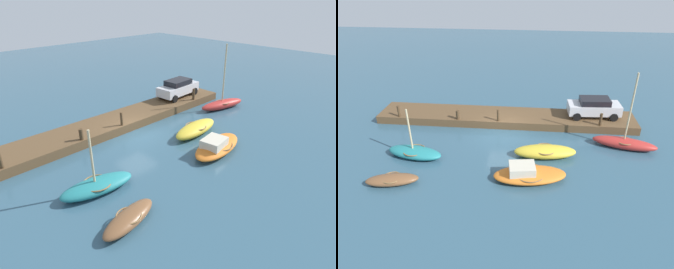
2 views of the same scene
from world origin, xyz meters
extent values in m
plane|color=#33566B|center=(0.00, 0.00, 0.00)|extent=(84.00, 84.00, 0.00)
cube|color=brown|center=(0.00, -2.21, 0.32)|extent=(21.10, 3.09, 0.63)
ellipsoid|color=orange|center=(-2.27, 5.62, 0.33)|extent=(4.69, 2.53, 0.66)
torus|color=olive|center=(-2.27, 5.62, 0.51)|extent=(2.25, 2.25, 0.07)
cube|color=beige|center=(-1.79, 5.69, 0.80)|extent=(1.73, 1.46, 0.55)
ellipsoid|color=teal|center=(5.64, 3.86, 0.35)|extent=(4.07, 2.10, 0.69)
torus|color=olive|center=(5.64, 3.86, 0.54)|extent=(1.77, 1.77, 0.07)
cylinder|color=#C6B284|center=(5.75, 3.84, 2.06)|extent=(0.12, 0.12, 3.01)
ellipsoid|color=brown|center=(5.95, 6.87, 0.30)|extent=(3.28, 1.73, 0.60)
torus|color=olive|center=(5.95, 6.87, 0.47)|extent=(1.39, 1.39, 0.07)
ellipsoid|color=#B72D28|center=(-8.87, 1.27, 0.39)|extent=(4.57, 2.16, 0.78)
torus|color=olive|center=(-8.87, 1.27, 0.60)|extent=(1.45, 1.45, 0.07)
cylinder|color=#C6B284|center=(-8.83, 1.26, 3.10)|extent=(0.12, 0.12, 4.96)
ellipsoid|color=gold|center=(-3.22, 2.99, 0.42)|extent=(4.32, 1.80, 0.83)
torus|color=olive|center=(-3.22, 2.99, 0.64)|extent=(1.65, 1.65, 0.07)
cylinder|color=#47331E|center=(-7.48, -0.92, 1.13)|extent=(0.22, 0.22, 0.99)
cylinder|color=#47331E|center=(0.47, -0.92, 1.13)|extent=(0.19, 0.19, 1.00)
cylinder|color=#47331E|center=(3.73, -0.92, 1.00)|extent=(0.27, 0.27, 0.74)
cylinder|color=#47331E|center=(8.62, -0.92, 1.10)|extent=(0.20, 0.20, 0.94)
cube|color=silver|center=(-7.16, -2.52, 1.35)|extent=(4.25, 1.95, 0.79)
cube|color=black|center=(-7.16, -2.52, 1.98)|extent=(2.41, 1.63, 0.46)
cylinder|color=black|center=(-5.76, -1.59, 0.95)|extent=(0.65, 0.26, 0.64)
cylinder|color=black|center=(-5.66, -3.27, 0.95)|extent=(0.65, 0.26, 0.64)
cylinder|color=black|center=(-8.66, -1.78, 0.95)|extent=(0.65, 0.26, 0.64)
cylinder|color=black|center=(-8.56, -3.46, 0.95)|extent=(0.65, 0.26, 0.64)
camera|label=1|loc=(11.80, 15.20, 9.35)|focal=31.28mm
camera|label=2|loc=(-2.32, 20.98, 11.74)|focal=33.09mm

